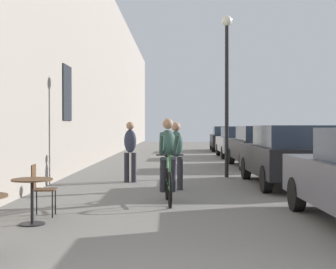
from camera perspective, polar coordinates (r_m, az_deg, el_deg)
building_facade_left at (r=17.91m, az=-10.85°, el=9.63°), size 0.54×68.00×8.49m
cafe_table_mid at (r=7.84m, az=-15.93°, el=-6.57°), size 0.64×0.64×0.72m
cafe_chair_mid_toward_street at (r=8.52m, az=-15.07°, el=-5.99°), size 0.42×0.42×0.89m
cyclist_on_bicycle at (r=9.72m, az=0.00°, el=-3.36°), size 0.52×1.76×1.74m
pedestrian_near at (r=11.60m, az=0.95°, el=-2.08°), size 0.37×0.28×1.65m
pedestrian_mid at (r=13.21m, az=-4.54°, el=-1.64°), size 0.36×0.27×1.67m
street_lamp at (r=14.67m, az=7.05°, el=7.08°), size 0.32×0.32×4.90m
parked_car_second at (r=12.79m, az=14.11°, el=-2.33°), size 1.92×4.44×1.57m
parked_car_third at (r=18.32m, az=10.81°, el=-1.35°), size 1.93×4.42×1.56m
parked_car_fourth at (r=23.94m, az=8.26°, el=-0.85°), size 1.81×4.27×1.52m
parked_car_fifth at (r=30.11m, az=6.89°, el=-0.45°), size 1.96×4.40×1.55m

